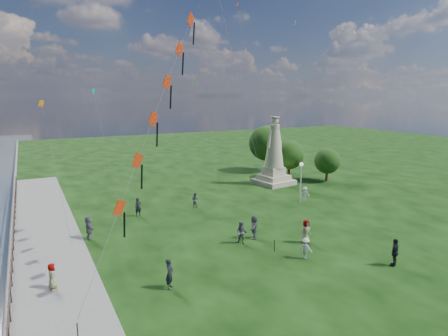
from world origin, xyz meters
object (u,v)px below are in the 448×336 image
lamppost (301,174)px  person_7 (195,200)px  person_3 (395,252)px  person_4 (306,231)px  person_11 (254,227)px  person_1 (242,233)px  person_10 (52,277)px  person_0 (170,274)px  person_8 (305,194)px  statue (274,159)px  person_2 (305,248)px  person_5 (89,227)px  person_6 (138,207)px

lamppost → person_7: size_ratio=2.83×
person_3 → person_7: (-6.30, 18.57, -0.19)m
person_4 → person_11: 4.02m
person_1 → person_10: size_ratio=1.18×
person_3 → lamppost: bearing=-126.8°
person_11 → person_4: bearing=84.6°
lamppost → person_0: 21.43m
person_8 → person_11: bearing=-110.8°
statue → person_11: 19.29m
person_3 → person_4: (-2.57, 5.92, -0.04)m
person_3 → person_8: bearing=-129.7°
statue → person_7: 14.08m
lamppost → person_0: bearing=-150.2°
person_3 → person_10: 21.63m
person_10 → person_1: bearing=-85.5°
statue → person_2: size_ratio=5.76×
person_4 → person_5: (-14.61, 8.68, 0.05)m
person_10 → person_2: bearing=-101.6°
person_3 → person_6: person_3 is taller
person_0 → person_10: person_0 is taller
statue → person_11: size_ratio=4.52×
person_4 → person_5: size_ratio=0.95×
person_5 → person_10: size_ratio=1.27×
person_2 → person_11: person_11 is taller
person_0 → statue: bearing=-12.1°
person_1 → person_4: (4.47, -2.16, 0.02)m
person_4 → person_2: bearing=-135.4°
person_10 → person_11: size_ratio=0.79×
person_7 → statue: bearing=-111.2°
person_3 → person_2: bearing=-60.4°
person_2 → person_7: (-1.82, 14.86, 0.02)m
person_0 → person_3: bearing=-70.8°
person_4 → person_7: size_ratio=1.19×
statue → person_1: bearing=-139.9°
person_0 → person_3: 14.86m
person_4 → person_11: bearing=134.4°
person_3 → statue: bearing=-127.1°
person_5 → person_6: size_ratio=1.09×
lamppost → person_1: lamppost is taller
person_0 → person_10: (-6.10, 3.10, -0.17)m
statue → lamppost: (-2.51, -8.33, -0.12)m
person_1 → person_10: 13.32m
person_2 → person_10: (-15.86, 3.64, 0.01)m
person_0 → person_11: (8.65, 4.31, 0.03)m
person_2 → lamppost: bearing=-70.7°
person_8 → person_10: bearing=-125.4°
person_4 → person_10: (-17.77, 1.43, -0.16)m
person_3 → person_8: person_3 is taller
person_0 → person_10: bearing=98.9°
person_1 → person_3: 10.72m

